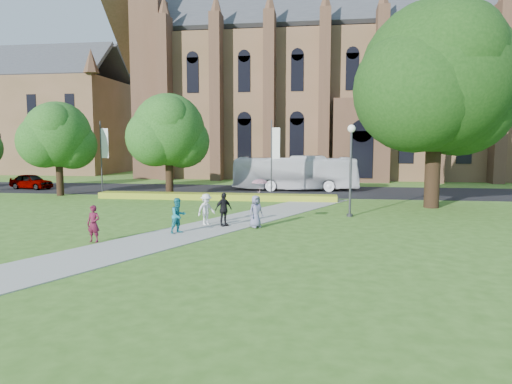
% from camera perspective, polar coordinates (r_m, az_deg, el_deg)
% --- Properties ---
extents(ground, '(160.00, 160.00, 0.00)m').
position_cam_1_polar(ground, '(21.19, -8.08, -5.35)').
color(ground, '#3C681F').
rests_on(ground, ground).
extents(road, '(160.00, 10.00, 0.02)m').
position_cam_1_polar(road, '(40.57, -0.13, 0.18)').
color(road, black).
rests_on(road, ground).
extents(footpath, '(15.58, 28.54, 0.04)m').
position_cam_1_polar(footpath, '(22.13, -7.35, -4.80)').
color(footpath, '#B2B2A8').
rests_on(footpath, ground).
extents(flower_hedge, '(18.00, 1.40, 0.45)m').
position_cam_1_polar(flower_hedge, '(34.28, -5.10, -0.57)').
color(flower_hedge, gold).
rests_on(flower_hedge, ground).
extents(cathedral, '(52.60, 18.25, 28.00)m').
position_cam_1_polar(cathedral, '(60.44, 12.46, 14.32)').
color(cathedral, brown).
rests_on(cathedral, ground).
extents(building_west, '(22.00, 14.00, 18.30)m').
position_cam_1_polar(building_west, '(73.83, -24.84, 9.43)').
color(building_west, brown).
rests_on(building_west, ground).
extents(streetlamp, '(0.44, 0.44, 5.24)m').
position_cam_1_polar(streetlamp, '(26.49, 11.77, 4.04)').
color(streetlamp, '#38383D').
rests_on(streetlamp, ground).
extents(large_tree, '(9.60, 9.60, 13.20)m').
position_cam_1_polar(large_tree, '(32.01, 21.61, 13.18)').
color(large_tree, '#332114').
rests_on(large_tree, ground).
extents(street_tree_0, '(5.20, 5.20, 7.50)m').
position_cam_1_polar(street_tree_0, '(39.84, -23.53, 6.58)').
color(street_tree_0, '#332114').
rests_on(street_tree_0, ground).
extents(street_tree_1, '(5.60, 5.60, 8.05)m').
position_cam_1_polar(street_tree_1, '(36.43, -10.89, 7.61)').
color(street_tree_1, '#332114').
rests_on(street_tree_1, ground).
extents(banner_pole_0, '(0.70, 0.10, 6.00)m').
position_cam_1_polar(banner_pole_0, '(35.33, 2.13, 4.80)').
color(banner_pole_0, '#38383D').
rests_on(banner_pole_0, ground).
extents(banner_pole_1, '(0.70, 0.10, 6.00)m').
position_cam_1_polar(banner_pole_1, '(39.37, -18.65, 4.61)').
color(banner_pole_1, '#38383D').
rests_on(banner_pole_1, ground).
extents(tour_coach, '(11.24, 3.49, 3.08)m').
position_cam_1_polar(tour_coach, '(40.76, 4.90, 2.38)').
color(tour_coach, silver).
rests_on(tour_coach, road).
extents(car_0, '(4.35, 2.48, 1.39)m').
position_cam_1_polar(car_0, '(46.71, -26.29, 1.20)').
color(car_0, gray).
rests_on(car_0, road).
extents(pedestrian_0, '(0.60, 0.41, 1.57)m').
position_cam_1_polar(pedestrian_0, '(20.37, -19.64, -3.76)').
color(pedestrian_0, '#56132A').
rests_on(pedestrian_0, footpath).
extents(pedestrian_1, '(0.97, 1.01, 1.64)m').
position_cam_1_polar(pedestrian_1, '(21.40, -9.69, -2.93)').
color(pedestrian_1, teal).
rests_on(pedestrian_1, footpath).
extents(pedestrian_2, '(1.10, 1.17, 1.59)m').
position_cam_1_polar(pedestrian_2, '(23.42, -6.24, -2.16)').
color(pedestrian_2, white).
rests_on(pedestrian_2, footpath).
extents(pedestrian_3, '(0.96, 1.01, 1.69)m').
position_cam_1_polar(pedestrian_3, '(22.97, -4.09, -2.18)').
color(pedestrian_3, black).
rests_on(pedestrian_3, footpath).
extents(pedestrian_4, '(0.91, 0.91, 1.59)m').
position_cam_1_polar(pedestrian_4, '(22.58, -0.02, -2.43)').
color(pedestrian_4, slate).
rests_on(pedestrian_4, footpath).
extents(parasol, '(0.95, 0.95, 0.72)m').
position_cam_1_polar(parasol, '(22.51, 0.47, 0.51)').
color(parasol, '#C48B98').
rests_on(parasol, pedestrian_4).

